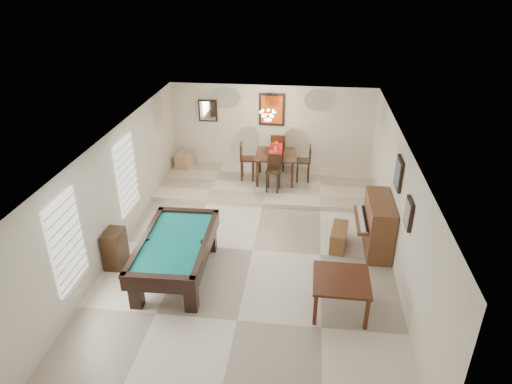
% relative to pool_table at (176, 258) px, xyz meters
% --- Properties ---
extents(ground_plane, '(6.00, 9.00, 0.02)m').
position_rel_pool_table_xyz_m(ground_plane, '(1.41, 1.08, -0.42)').
color(ground_plane, beige).
extents(wall_back, '(6.00, 0.04, 2.60)m').
position_rel_pool_table_xyz_m(wall_back, '(1.41, 5.58, 0.89)').
color(wall_back, silver).
rests_on(wall_back, ground_plane).
extents(wall_front, '(6.00, 0.04, 2.60)m').
position_rel_pool_table_xyz_m(wall_front, '(1.41, -3.42, 0.89)').
color(wall_front, silver).
rests_on(wall_front, ground_plane).
extents(wall_left, '(0.04, 9.00, 2.60)m').
position_rel_pool_table_xyz_m(wall_left, '(-1.59, 1.08, 0.89)').
color(wall_left, silver).
rests_on(wall_left, ground_plane).
extents(wall_right, '(0.04, 9.00, 2.60)m').
position_rel_pool_table_xyz_m(wall_right, '(4.41, 1.08, 0.89)').
color(wall_right, silver).
rests_on(wall_right, ground_plane).
extents(ceiling, '(6.00, 9.00, 0.04)m').
position_rel_pool_table_xyz_m(ceiling, '(1.41, 1.08, 2.19)').
color(ceiling, white).
rests_on(ceiling, wall_back).
extents(dining_step, '(6.00, 2.50, 0.12)m').
position_rel_pool_table_xyz_m(dining_step, '(1.41, 4.33, -0.35)').
color(dining_step, beige).
rests_on(dining_step, ground_plane).
extents(window_left_front, '(0.06, 1.00, 1.70)m').
position_rel_pool_table_xyz_m(window_left_front, '(-1.56, -1.12, 0.99)').
color(window_left_front, white).
rests_on(window_left_front, wall_left).
extents(window_left_rear, '(0.06, 1.00, 1.70)m').
position_rel_pool_table_xyz_m(window_left_rear, '(-1.56, 1.68, 0.99)').
color(window_left_rear, white).
rests_on(window_left_rear, wall_left).
extents(pool_table, '(1.41, 2.51, 0.83)m').
position_rel_pool_table_xyz_m(pool_table, '(0.00, 0.00, 0.00)').
color(pool_table, black).
rests_on(pool_table, ground_plane).
extents(square_table, '(1.02, 1.02, 0.70)m').
position_rel_pool_table_xyz_m(square_table, '(3.23, -0.65, -0.06)').
color(square_table, '#37190D').
rests_on(square_table, ground_plane).
extents(upright_piano, '(0.80, 1.44, 1.20)m').
position_rel_pool_table_xyz_m(upright_piano, '(3.99, 1.50, 0.19)').
color(upright_piano, brown).
rests_on(upright_piano, ground_plane).
extents(piano_bench, '(0.45, 0.88, 0.47)m').
position_rel_pool_table_xyz_m(piano_bench, '(3.30, 1.48, -0.18)').
color(piano_bench, brown).
rests_on(piano_bench, ground_plane).
extents(apothecary_chest, '(0.36, 0.54, 0.81)m').
position_rel_pool_table_xyz_m(apothecary_chest, '(-1.37, 0.20, -0.01)').
color(apothecary_chest, black).
rests_on(apothecary_chest, ground_plane).
extents(dining_table, '(1.15, 1.15, 0.92)m').
position_rel_pool_table_xyz_m(dining_table, '(1.62, 4.57, 0.17)').
color(dining_table, black).
rests_on(dining_table, dining_step).
extents(flower_vase, '(0.15, 0.15, 0.26)m').
position_rel_pool_table_xyz_m(flower_vase, '(1.62, 4.57, 0.75)').
color(flower_vase, red).
rests_on(flower_vase, dining_table).
extents(dining_chair_south, '(0.40, 0.40, 1.01)m').
position_rel_pool_table_xyz_m(dining_chair_south, '(1.62, 3.86, 0.21)').
color(dining_chair_south, black).
rests_on(dining_chair_south, dining_step).
extents(dining_chair_north, '(0.43, 0.43, 1.14)m').
position_rel_pool_table_xyz_m(dining_chair_north, '(1.63, 5.32, 0.28)').
color(dining_chair_north, black).
rests_on(dining_chair_north, dining_step).
extents(dining_chair_west, '(0.43, 0.43, 1.08)m').
position_rel_pool_table_xyz_m(dining_chair_west, '(0.83, 4.52, 0.25)').
color(dining_chair_west, black).
rests_on(dining_chair_west, dining_step).
extents(dining_chair_east, '(0.40, 0.40, 1.05)m').
position_rel_pool_table_xyz_m(dining_chair_east, '(2.41, 4.61, 0.23)').
color(dining_chair_east, black).
rests_on(dining_chair_east, dining_step).
extents(corner_bench, '(0.50, 0.57, 0.45)m').
position_rel_pool_table_xyz_m(corner_bench, '(-1.21, 5.12, -0.07)').
color(corner_bench, tan).
rests_on(corner_bench, dining_step).
extents(chandelier, '(0.44, 0.44, 0.60)m').
position_rel_pool_table_xyz_m(chandelier, '(1.41, 4.28, 1.79)').
color(chandelier, '#FFE5B2').
rests_on(chandelier, ceiling).
extents(back_painting, '(0.75, 0.06, 0.95)m').
position_rel_pool_table_xyz_m(back_painting, '(1.41, 5.54, 1.49)').
color(back_painting, '#D84C14').
rests_on(back_painting, wall_back).
extents(back_mirror, '(0.55, 0.06, 0.65)m').
position_rel_pool_table_xyz_m(back_mirror, '(-0.49, 5.54, 1.39)').
color(back_mirror, white).
rests_on(back_mirror, wall_back).
extents(right_picture_upper, '(0.06, 0.55, 0.65)m').
position_rel_pool_table_xyz_m(right_picture_upper, '(4.37, 1.38, 1.49)').
color(right_picture_upper, slate).
rests_on(right_picture_upper, wall_right).
extents(right_picture_lower, '(0.06, 0.45, 0.55)m').
position_rel_pool_table_xyz_m(right_picture_lower, '(4.37, 0.08, 1.29)').
color(right_picture_lower, gray).
rests_on(right_picture_lower, wall_right).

